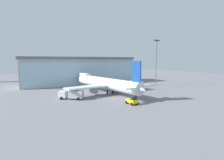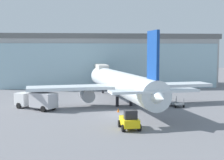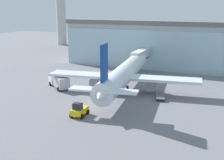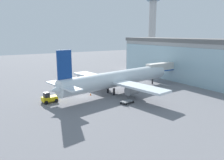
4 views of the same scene
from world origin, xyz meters
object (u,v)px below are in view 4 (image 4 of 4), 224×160
Objects in this scene: control_tower at (152,20)px; safety_cone_wingtip at (93,82)px; airplane at (117,79)px; catering_truck at (82,79)px; jet_bridge at (166,67)px; safety_cone_nose at (91,94)px; pushback_tug at (49,98)px; baggage_cart at (127,101)px.

safety_cone_wingtip is at bearing -55.15° from control_tower.
airplane is 66.88× the size of safety_cone_wingtip.
control_tower is 78.13m from catering_truck.
jet_bridge is 67.56m from control_tower.
safety_cone_nose is at bearing -158.10° from catering_truck.
control_tower is 68.03× the size of safety_cone_wingtip.
control_tower is at bearing 129.03° from safety_cone_nose.
safety_cone_nose is 13.87m from safety_cone_wingtip.
pushback_tug is at bearing 167.84° from airplane.
safety_cone_nose is at bearing -50.97° from control_tower.
jet_bridge is at bearing -1.70° from airplane.
jet_bridge is at bearing -78.13° from catering_truck.
safety_cone_wingtip is at bearing 151.39° from safety_cone_nose.
baggage_cart is 16.75m from pushback_tug.
pushback_tug is 20.93m from safety_cone_wingtip.
catering_truck reaches higher than safety_cone_wingtip.
airplane is 10.98× the size of pushback_tug.
catering_truck is at bearing 151.61° from jet_bridge.
airplane is 17.12m from pushback_tug.
pushback_tug is (53.96, -76.11, -21.20)m from control_tower.
jet_bridge is 36.59m from pushback_tug.
baggage_cart is at bearing -44.52° from control_tower.
safety_cone_nose is 1.00× the size of safety_cone_wingtip.
baggage_cart is at bearing 21.94° from safety_cone_nose.
baggage_cart is 5.66× the size of safety_cone_wingtip.
control_tower reaches higher than jet_bridge.
catering_truck reaches higher than pushback_tug.
pushback_tug is (2.26, -36.34, -3.63)m from jet_bridge.
baggage_cart is 22.02m from safety_cone_wingtip.
catering_truck is at bearing -102.37° from baggage_cart.
jet_bridge reaches higher than catering_truck.
jet_bridge is at bearing 94.01° from safety_cone_nose.
control_tower is 5.20× the size of catering_truck.
pushback_tug is (-0.61, -16.93, -2.50)m from airplane.
airplane reaches higher than pushback_tug.
safety_cone_nose is (-1.02, -6.87, -3.20)m from airplane.
pushback_tug is at bearing -48.09° from baggage_cart.
jet_bridge reaches higher than safety_cone_wingtip.
pushback_tug reaches higher than safety_cone_nose.
airplane reaches higher than safety_cone_wingtip.
baggage_cart is (8.65, -2.97, -2.97)m from airplane.
pushback_tug is at bearing -87.63° from safety_cone_nose.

